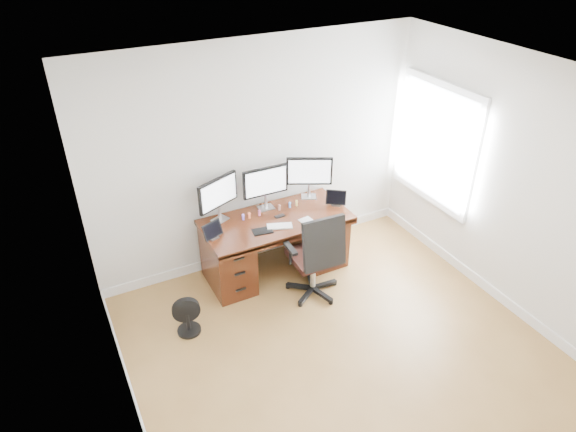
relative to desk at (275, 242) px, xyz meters
name	(u,v)px	position (x,y,z in m)	size (l,w,h in m)	color
ground	(360,373)	(0.00, -1.83, -0.40)	(4.50, 4.50, 0.00)	olive
back_wall	(258,156)	(0.00, 0.42, 0.95)	(4.00, 0.10, 2.70)	silver
right_wall	(533,199)	(2.00, -1.72, 0.95)	(0.10, 4.50, 2.70)	silver
desk	(275,242)	(0.00, 0.00, 0.00)	(1.70, 0.80, 0.75)	#3D190C
office_chair	(315,269)	(0.19, -0.62, -0.04)	(0.64, 0.61, 1.10)	black
floor_fan	(187,317)	(-1.27, -0.54, -0.20)	(0.30, 0.25, 0.43)	black
monitor_left	(218,194)	(-0.58, 0.24, 0.68)	(0.52, 0.25, 0.53)	silver
monitor_center	(265,183)	(0.00, 0.24, 0.68)	(0.55, 0.14, 0.53)	silver
monitor_right	(309,173)	(0.58, 0.24, 0.68)	(0.51, 0.28, 0.53)	silver
tablet_left	(213,232)	(-0.78, -0.08, 0.43)	(0.25, 0.15, 0.19)	silver
tablet_right	(336,199)	(0.78, -0.08, 0.43)	(0.23, 0.19, 0.19)	silver
keyboard	(280,226)	(-0.04, -0.20, 0.36)	(0.28, 0.12, 0.01)	white
trackpad	(307,221)	(0.28, -0.24, 0.35)	(0.14, 0.14, 0.01)	silver
drawing_tablet	(262,231)	(-0.25, -0.20, 0.35)	(0.22, 0.14, 0.01)	black
phone	(280,216)	(0.06, -0.01, 0.35)	(0.12, 0.06, 0.01)	black
figurine_purple	(243,217)	(-0.34, 0.12, 0.39)	(0.03, 0.03, 0.08)	#835FE1
figurine_orange	(249,215)	(-0.27, 0.12, 0.39)	(0.03, 0.03, 0.08)	#F56E3D
figurine_pink	(259,212)	(-0.14, 0.12, 0.39)	(0.03, 0.03, 0.08)	pink
figurine_brown	(279,207)	(0.12, 0.12, 0.39)	(0.03, 0.03, 0.08)	#975E49
figurine_blue	(290,204)	(0.26, 0.12, 0.39)	(0.03, 0.03, 0.08)	#518AE1
figurine_yellow	(297,203)	(0.35, 0.12, 0.39)	(0.03, 0.03, 0.08)	#E7D06B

